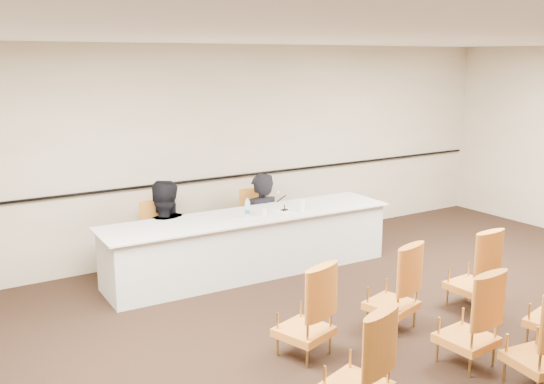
{
  "coord_description": "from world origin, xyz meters",
  "views": [
    {
      "loc": [
        -4.12,
        -3.76,
        2.81
      ],
      "look_at": [
        -0.13,
        2.6,
        1.14
      ],
      "focal_mm": 40.0,
      "sensor_mm": 36.0,
      "label": 1
    }
  ],
  "objects": [
    {
      "name": "aud_chair_front_left",
      "position": [
        -1.01,
        0.62,
        0.47
      ],
      "size": [
        0.62,
        0.62,
        0.95
      ],
      "primitive_type": null,
      "rotation": [
        0.0,
        0.0,
        0.3
      ],
      "color": "#B56B20",
      "rests_on": "ground"
    },
    {
      "name": "coffee_cup",
      "position": [
        0.42,
        2.72,
        0.87
      ],
      "size": [
        0.11,
        0.11,
        0.14
      ],
      "primitive_type": "cylinder",
      "rotation": [
        0.0,
        0.0,
        0.18
      ],
      "color": "white",
      "rests_on": "panel_table"
    },
    {
      "name": "floor",
      "position": [
        0.0,
        0.0,
        0.0
      ],
      "size": [
        10.0,
        10.0,
        0.0
      ],
      "primitive_type": "plane",
      "color": "black",
      "rests_on": "ground"
    },
    {
      "name": "panelist_second_chair",
      "position": [
        -1.26,
        3.51,
        0.47
      ],
      "size": [
        0.51,
        0.51,
        0.95
      ],
      "primitive_type": null,
      "rotation": [
        0.0,
        0.0,
        -0.03
      ],
      "color": "#B56B20",
      "rests_on": "ground"
    },
    {
      "name": "aud_chair_back_mid",
      "position": [
        0.18,
        -0.32,
        0.47
      ],
      "size": [
        0.54,
        0.54,
        0.95
      ],
      "primitive_type": null,
      "rotation": [
        0.0,
        0.0,
        0.08
      ],
      "color": "#B56B20",
      "rests_on": "ground"
    },
    {
      "name": "wall_back",
      "position": [
        0.0,
        4.0,
        1.5
      ],
      "size": [
        10.0,
        0.04,
        3.0
      ],
      "primitive_type": "cube",
      "color": "#B7AE90",
      "rests_on": "ground"
    },
    {
      "name": "aud_chair_front_right",
      "position": [
        1.28,
        0.56,
        0.47
      ],
      "size": [
        0.52,
        0.52,
        0.95
      ],
      "primitive_type": null,
      "rotation": [
        0.0,
        0.0,
        0.04
      ],
      "color": "#B56B20",
      "rests_on": "ground"
    },
    {
      "name": "drinking_glass",
      "position": [
        -0.13,
        2.77,
        0.85
      ],
      "size": [
        0.07,
        0.07,
        0.1
      ],
      "primitive_type": "cylinder",
      "rotation": [
        0.0,
        0.0,
        0.13
      ],
      "color": "white",
      "rests_on": "panel_table"
    },
    {
      "name": "aud_chair_back_left",
      "position": [
        -1.24,
        -0.44,
        0.47
      ],
      "size": [
        0.62,
        0.62,
        0.95
      ],
      "primitive_type": null,
      "rotation": [
        0.0,
        0.0,
        0.3
      ],
      "color": "#B56B20",
      "rests_on": "ground"
    },
    {
      "name": "aud_chair_extra",
      "position": [
        0.38,
        -0.92,
        0.47
      ],
      "size": [
        0.56,
        0.56,
        0.95
      ],
      "primitive_type": null,
      "rotation": [
        0.0,
        0.0,
        -0.14
      ],
      "color": "#B56B20",
      "rests_on": "ground"
    },
    {
      "name": "wall_rail",
      "position": [
        0.0,
        3.96,
        1.1
      ],
      "size": [
        9.8,
        0.04,
        0.03
      ],
      "primitive_type": "cube",
      "color": "black",
      "rests_on": "wall_back"
    },
    {
      "name": "water_bottle",
      "position": [
        -0.36,
        2.83,
        0.92
      ],
      "size": [
        0.1,
        0.1,
        0.24
      ],
      "primitive_type": null,
      "rotation": [
        0.0,
        0.0,
        -0.41
      ],
      "color": "teal",
      "rests_on": "panel_table"
    },
    {
      "name": "panelist_second",
      "position": [
        -1.26,
        3.51,
        0.35
      ],
      "size": [
        1.01,
        0.87,
        1.81
      ],
      "primitive_type": "imported",
      "rotation": [
        0.0,
        0.0,
        2.91
      ],
      "color": "black",
      "rests_on": "ground"
    },
    {
      "name": "panelist_main",
      "position": [
        0.22,
        3.46,
        0.33
      ],
      "size": [
        0.65,
        0.43,
        1.76
      ],
      "primitive_type": "imported",
      "rotation": [
        0.0,
        0.0,
        3.15
      ],
      "color": "black",
      "rests_on": "ground"
    },
    {
      "name": "panel_table",
      "position": [
        -0.28,
        2.9,
        0.4
      ],
      "size": [
        4.0,
        1.03,
        0.8
      ],
      "primitive_type": null,
      "rotation": [
        0.0,
        0.0,
        -0.03
      ],
      "color": "silver",
      "rests_on": "ground"
    },
    {
      "name": "ceiling",
      "position": [
        0.0,
        0.0,
        3.0
      ],
      "size": [
        10.0,
        10.0,
        0.0
      ],
      "primitive_type": "plane",
      "rotation": [
        3.14,
        0.0,
        0.0
      ],
      "color": "white",
      "rests_on": "ground"
    },
    {
      "name": "aud_chair_front_mid",
      "position": [
        0.14,
        0.64,
        0.47
      ],
      "size": [
        0.61,
        0.61,
        0.95
      ],
      "primitive_type": null,
      "rotation": [
        0.0,
        0.0,
        0.27
      ],
      "color": "#B56B20",
      "rests_on": "ground"
    },
    {
      "name": "microphone",
      "position": [
        0.22,
        2.84,
        0.92
      ],
      "size": [
        0.12,
        0.19,
        0.25
      ],
      "primitive_type": null,
      "rotation": [
        0.0,
        0.0,
        0.15
      ],
      "color": "black",
      "rests_on": "panel_table"
    },
    {
      "name": "papers",
      "position": [
        0.24,
        2.82,
        0.8
      ],
      "size": [
        0.35,
        0.3,
        0.0
      ],
      "primitive_type": "cube",
      "rotation": [
        0.0,
        0.0,
        0.28
      ],
      "color": "white",
      "rests_on": "panel_table"
    },
    {
      "name": "panelist_main_chair",
      "position": [
        0.22,
        3.46,
        0.47
      ],
      "size": [
        0.51,
        0.51,
        0.95
      ],
      "primitive_type": null,
      "rotation": [
        0.0,
        0.0,
        -0.03
      ],
      "color": "#B56B20",
      "rests_on": "ground"
    }
  ]
}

